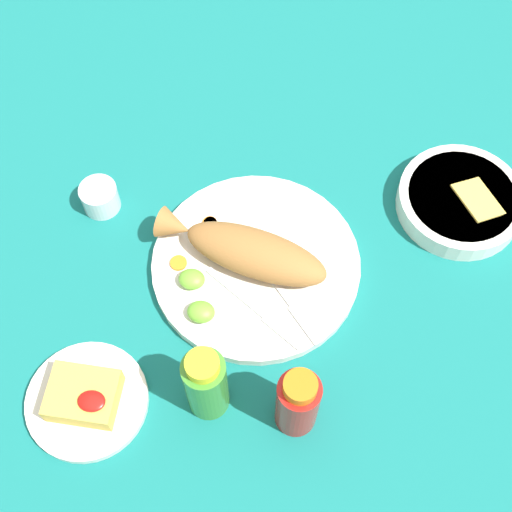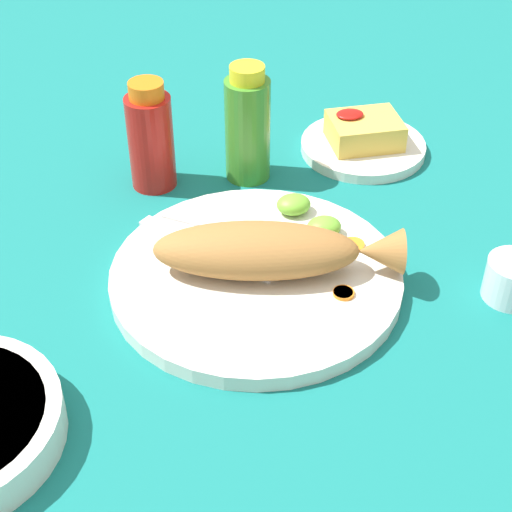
% 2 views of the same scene
% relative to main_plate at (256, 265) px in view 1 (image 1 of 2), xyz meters
% --- Properties ---
extents(ground_plane, '(4.00, 4.00, 0.00)m').
position_rel_main_plate_xyz_m(ground_plane, '(0.00, 0.00, -0.01)').
color(ground_plane, '#146B66').
extents(main_plate, '(0.32, 0.32, 0.02)m').
position_rel_main_plate_xyz_m(main_plate, '(0.00, 0.00, 0.00)').
color(main_plate, silver).
rests_on(main_plate, ground_plane).
extents(fried_fish, '(0.27, 0.12, 0.06)m').
position_rel_main_plate_xyz_m(fried_fish, '(-0.01, 0.00, 0.04)').
color(fried_fish, '#996633').
rests_on(fried_fish, main_plate).
extents(fork_near, '(0.13, 0.15, 0.00)m').
position_rel_main_plate_xyz_m(fork_near, '(0.06, -0.06, 0.01)').
color(fork_near, silver).
rests_on(fork_near, main_plate).
extents(fork_far, '(0.16, 0.11, 0.00)m').
position_rel_main_plate_xyz_m(fork_far, '(0.02, -0.08, 0.01)').
color(fork_far, silver).
rests_on(fork_far, main_plate).
extents(carrot_slice_near, '(0.02, 0.02, 0.00)m').
position_rel_main_plate_xyz_m(carrot_slice_near, '(-0.08, 0.06, 0.01)').
color(carrot_slice_near, orange).
rests_on(carrot_slice_near, main_plate).
extents(carrot_slice_mid, '(0.02, 0.02, 0.00)m').
position_rel_main_plate_xyz_m(carrot_slice_mid, '(-0.08, 0.06, 0.01)').
color(carrot_slice_mid, orange).
rests_on(carrot_slice_mid, main_plate).
extents(carrot_slice_far, '(0.03, 0.03, 0.00)m').
position_rel_main_plate_xyz_m(carrot_slice_far, '(-0.12, -0.02, 0.01)').
color(carrot_slice_far, orange).
rests_on(carrot_slice_far, main_plate).
extents(lime_wedge_main, '(0.04, 0.03, 0.02)m').
position_rel_main_plate_xyz_m(lime_wedge_main, '(-0.09, -0.05, 0.02)').
color(lime_wedge_main, '#6BB233').
rests_on(lime_wedge_main, main_plate).
extents(lime_wedge_side, '(0.04, 0.03, 0.02)m').
position_rel_main_plate_xyz_m(lime_wedge_side, '(-0.07, -0.10, 0.02)').
color(lime_wedge_side, '#6BB233').
rests_on(lime_wedge_side, main_plate).
extents(hot_sauce_bottle_red, '(0.06, 0.06, 0.14)m').
position_rel_main_plate_xyz_m(hot_sauce_bottle_red, '(0.09, -0.22, 0.06)').
color(hot_sauce_bottle_red, '#B21914').
rests_on(hot_sauce_bottle_red, ground_plane).
extents(hot_sauce_bottle_green, '(0.06, 0.06, 0.15)m').
position_rel_main_plate_xyz_m(hot_sauce_bottle_green, '(-0.03, -0.22, 0.06)').
color(hot_sauce_bottle_green, '#3D8428').
rests_on(hot_sauce_bottle_green, ground_plane).
extents(salt_cup, '(0.06, 0.06, 0.05)m').
position_rel_main_plate_xyz_m(salt_cup, '(-0.26, 0.08, 0.01)').
color(salt_cup, silver).
rests_on(salt_cup, ground_plane).
extents(side_plate_fries, '(0.17, 0.17, 0.01)m').
position_rel_main_plate_xyz_m(side_plate_fries, '(-0.20, -0.25, -0.00)').
color(side_plate_fries, silver).
rests_on(side_plate_fries, ground_plane).
extents(fries_pile, '(0.09, 0.08, 0.04)m').
position_rel_main_plate_xyz_m(fries_pile, '(-0.20, -0.25, 0.02)').
color(fries_pile, gold).
rests_on(fries_pile, side_plate_fries).
extents(guacamole_bowl, '(0.20, 0.20, 0.05)m').
position_rel_main_plate_xyz_m(guacamole_bowl, '(0.31, 0.16, 0.01)').
color(guacamole_bowl, white).
rests_on(guacamole_bowl, ground_plane).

